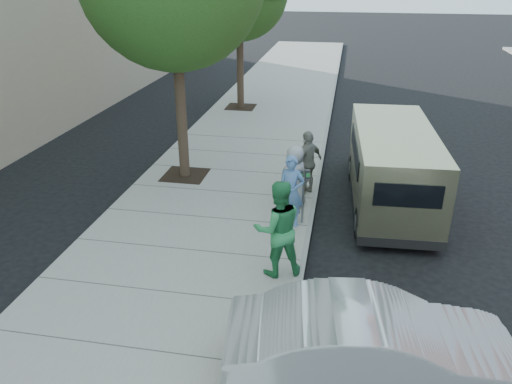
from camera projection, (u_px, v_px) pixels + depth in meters
ground at (248, 226)px, 11.71m from camera, size 120.00×120.00×0.00m
sidewalk at (207, 220)px, 11.85m from camera, size 5.00×60.00×0.15m
curb_face at (309, 229)px, 11.44m from camera, size 0.12×60.00×0.16m
parking_meter at (303, 185)px, 11.16m from camera, size 0.29×0.17×1.31m
van at (392, 166)px, 12.36m from camera, size 2.05×5.46×2.00m
sedan at (374, 349)px, 6.98m from camera, size 4.34×2.00×1.38m
person_officer at (291, 191)px, 11.14m from camera, size 0.65×0.47×1.66m
person_green_shirt at (278, 229)px, 9.30m from camera, size 1.14×1.02×1.92m
person_gray_shirt at (295, 177)px, 12.03m from camera, size 0.89×0.90×1.56m
person_striped_polo at (308, 162)px, 12.76m from camera, size 0.92×1.02×1.67m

